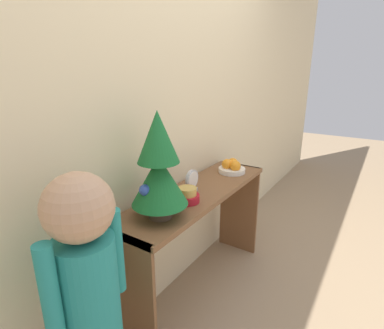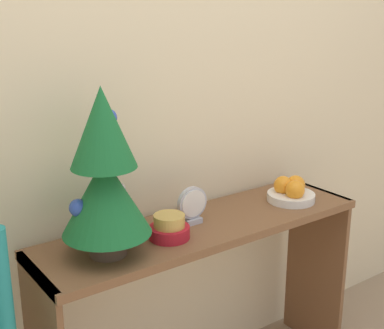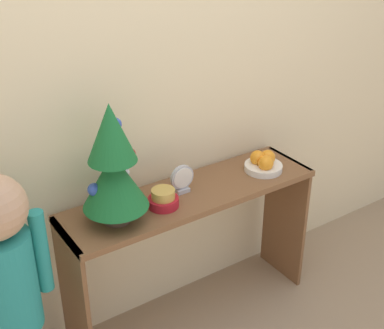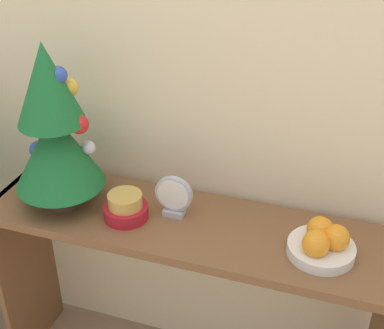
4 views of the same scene
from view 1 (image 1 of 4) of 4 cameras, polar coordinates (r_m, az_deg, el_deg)
ground_plane at (r=2.17m, az=5.38°, el=-24.28°), size 12.00×12.00×0.00m
back_wall at (r=1.84m, az=-4.60°, el=11.48°), size 7.00×0.05×2.50m
console_table at (r=1.91m, az=1.19°, el=-9.45°), size 1.27×0.35×0.74m
mini_tree at (r=1.43m, az=-6.35°, el=-0.39°), size 0.28×0.28×0.53m
fruit_bowl at (r=2.17m, az=7.59°, el=-0.50°), size 0.19×0.19×0.10m
singing_bowl at (r=1.67m, az=-0.92°, el=-5.95°), size 0.14×0.14×0.08m
desk_clock at (r=1.80m, az=-0.00°, el=-3.17°), size 0.12×0.04×0.14m
child_figure at (r=1.21m, az=-19.39°, el=-19.36°), size 0.34×0.24×1.13m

